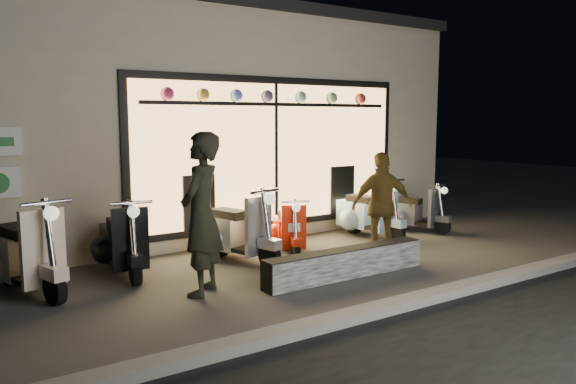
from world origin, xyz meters
The scene contains 12 objects.
ground centered at (0.00, 0.00, 0.00)m, with size 40.00×40.00×0.00m, color #383533.
kerb centered at (0.00, -2.00, 0.06)m, with size 40.00×0.25×0.12m, color slate.
shop_building centered at (0.00, 4.98, 2.10)m, with size 10.20×6.23×4.20m.
graffiti_barrier centered at (0.28, -0.65, 0.20)m, with size 2.55×0.28×0.40m, color black.
scooter_silver centered at (-0.54, 1.10, 0.44)m, with size 0.75×1.54×1.09m.
scooter_red centered at (0.50, 1.10, 0.35)m, with size 0.70×1.21×0.88m.
scooter_black centered at (-2.16, 1.33, 0.42)m, with size 0.56×1.48×1.05m.
scooter_cream centered at (-3.49, 1.17, 0.47)m, with size 0.81×1.64×1.17m.
scooter_blue centered at (2.33, 1.29, 0.42)m, with size 0.55×1.48×1.06m.
scooter_grey centered at (3.41, 1.18, 0.36)m, with size 0.68×1.25×0.90m.
man centered at (-1.65, -0.22, 1.00)m, with size 0.73×0.48×2.00m, color black.
woman centered at (1.45, -0.10, 0.83)m, with size 0.97×0.40×1.65m, color brown.
Camera 1 is at (-4.52, -6.40, 2.16)m, focal length 35.00 mm.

